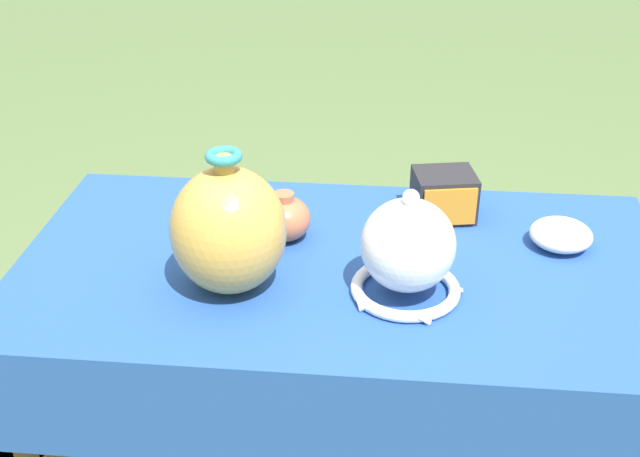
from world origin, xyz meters
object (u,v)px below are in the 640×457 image
at_px(vase_dome_bell, 408,252).
at_px(mosaic_tile_box, 444,195).
at_px(jar_round_terracotta, 284,218).
at_px(bowl_shallow_ivory, 561,235).
at_px(vase_tall_bulbous, 228,230).

relative_size(vase_dome_bell, mosaic_tile_box, 1.47).
distance_m(mosaic_tile_box, jar_round_terracotta, 0.35).
bearing_deg(vase_dome_bell, mosaic_tile_box, 75.61).
xyz_separation_m(vase_dome_bell, jar_round_terracotta, (-0.25, 0.18, -0.04)).
bearing_deg(vase_dome_bell, jar_round_terracotta, 143.81).
distance_m(vase_dome_bell, mosaic_tile_box, 0.32).
relative_size(mosaic_tile_box, bowl_shallow_ivory, 1.16).
bearing_deg(vase_dome_bell, vase_tall_bulbous, -178.92).
relative_size(vase_tall_bulbous, jar_round_terracotta, 2.55).
distance_m(vase_tall_bulbous, bowl_shallow_ivory, 0.67).
xyz_separation_m(mosaic_tile_box, bowl_shallow_ivory, (0.23, -0.11, -0.02)).
xyz_separation_m(vase_tall_bulbous, vase_dome_bell, (0.32, 0.01, -0.03)).
height_order(vase_tall_bulbous, mosaic_tile_box, vase_tall_bulbous).
bearing_deg(mosaic_tile_box, bowl_shallow_ivory, -35.69).
bearing_deg(vase_tall_bulbous, jar_round_terracotta, 68.30).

